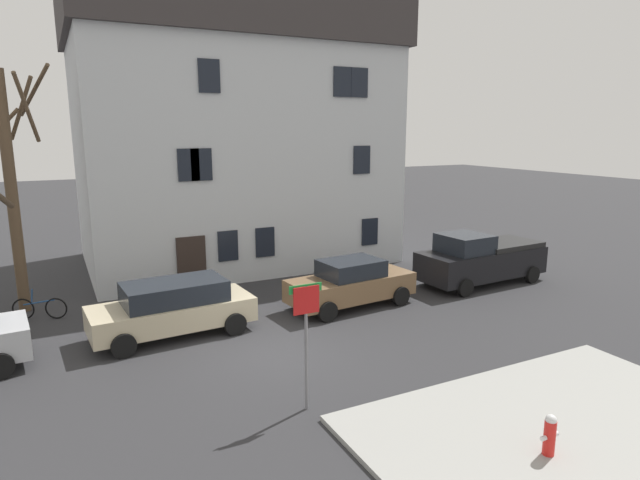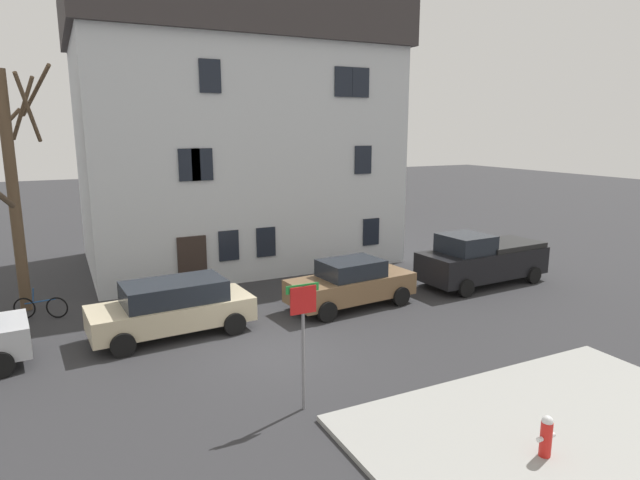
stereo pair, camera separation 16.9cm
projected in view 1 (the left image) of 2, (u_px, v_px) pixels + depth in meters
The scene contains 10 objects.
ground_plane at pixel (273, 352), 14.96m from camera, with size 120.00×120.00×0.00m, color #2D2D30.
sidewalk_slab at pixel (606, 455), 10.11m from camera, with size 8.47×7.25×0.12m, color #999993.
building_main at pixel (233, 132), 24.68m from camera, with size 13.78×9.03×11.79m.
tree_bare_mid at pixel (12, 181), 17.52m from camera, with size 2.62×2.51×8.16m.
car_beige_wagon at pixel (173, 307), 16.02m from camera, with size 4.86×2.34×1.66m.
car_brown_sedan at pixel (351, 283), 18.64m from camera, with size 4.67×2.30×1.67m.
pickup_truck_black at pixel (481, 259), 21.41m from camera, with size 5.51×2.44×2.09m.
fire_hydrant at pixel (550, 434), 9.96m from camera, with size 0.42×0.22×0.81m.
street_sign_pole at pixel (306, 323), 11.49m from camera, with size 0.76×0.07×2.88m.
bicycle_leaning at pixel (40, 308), 17.46m from camera, with size 1.63×0.72×1.03m.
Camera 1 is at (-5.16, -13.10, 6.10)m, focal length 30.07 mm.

